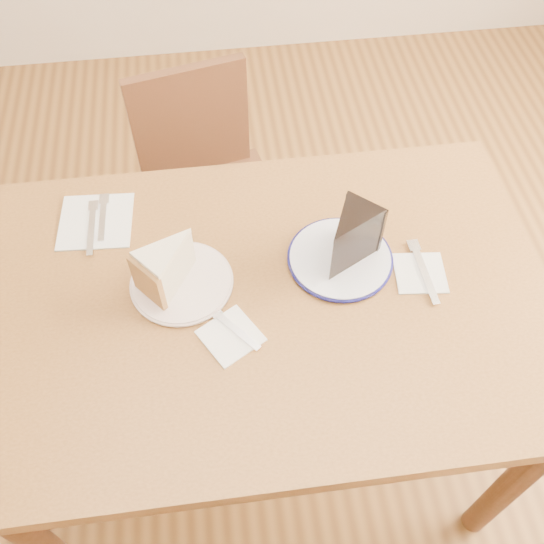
{
  "coord_description": "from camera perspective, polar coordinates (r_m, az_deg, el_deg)",
  "views": [
    {
      "loc": [
        -0.08,
        -0.7,
        1.8
      ],
      "look_at": [
        0.01,
        0.02,
        0.8
      ],
      "focal_mm": 40.0,
      "sensor_mm": 36.0,
      "label": 1
    }
  ],
  "objects": [
    {
      "name": "napkin_spare",
      "position": [
        1.44,
        -16.25,
        4.6
      ],
      "size": [
        0.17,
        0.17,
        0.0
      ],
      "primitive_type": "cube",
      "rotation": [
        0.0,
        0.0,
        -0.06
      ],
      "color": "white",
      "rests_on": "table"
    },
    {
      "name": "table",
      "position": [
        1.35,
        -0.48,
        -4.58
      ],
      "size": [
        1.2,
        0.8,
        0.75
      ],
      "color": "#533316",
      "rests_on": "ground"
    },
    {
      "name": "napkin_navy",
      "position": [
        1.33,
        13.76,
        -0.09
      ],
      "size": [
        0.12,
        0.12,
        0.0
      ],
      "primitive_type": "cube",
      "rotation": [
        0.0,
        0.0,
        -0.1
      ],
      "color": "white",
      "rests_on": "table"
    },
    {
      "name": "chocolate_cake",
      "position": [
        1.26,
        7.08,
        2.76
      ],
      "size": [
        0.15,
        0.16,
        0.12
      ],
      "primitive_type": null,
      "rotation": [
        0.0,
        0.0,
        2.4
      ],
      "color": "black",
      "rests_on": "plate_navy"
    },
    {
      "name": "knife_spare",
      "position": [
        1.43,
        -16.61,
        4.0
      ],
      "size": [
        0.02,
        0.16,
        0.0
      ],
      "primitive_type": "cube",
      "rotation": [
        0.0,
        0.0,
        -0.01
      ],
      "color": "silver",
      "rests_on": "napkin_spare"
    },
    {
      "name": "knife_navy",
      "position": [
        1.33,
        14.11,
        0.03
      ],
      "size": [
        0.02,
        0.17,
        0.0
      ],
      "primitive_type": "cube",
      "rotation": [
        0.0,
        0.0,
        0.04
      ],
      "color": "silver",
      "rests_on": "napkin_navy"
    },
    {
      "name": "fork_spare",
      "position": [
        1.44,
        -15.64,
        4.97
      ],
      "size": [
        0.02,
        0.14,
        0.0
      ],
      "primitive_type": "cube",
      "rotation": [
        0.0,
        0.0,
        -0.03
      ],
      "color": "silver",
      "rests_on": "napkin_spare"
    },
    {
      "name": "chair_far",
      "position": [
        1.86,
        -5.96,
        7.19
      ],
      "size": [
        0.49,
        0.49,
        0.82
      ],
      "rotation": [
        0.0,
        0.0,
        3.37
      ],
      "color": "#321A0F",
      "rests_on": "ground"
    },
    {
      "name": "plate_navy",
      "position": [
        1.32,
        6.42,
        1.27
      ],
      "size": [
        0.22,
        0.22,
        0.01
      ],
      "primitive_type": "cylinder",
      "color": "white",
      "rests_on": "table"
    },
    {
      "name": "plate_cream",
      "position": [
        1.29,
        -8.49,
        -0.99
      ],
      "size": [
        0.21,
        0.21,
        0.01
      ],
      "primitive_type": "cylinder",
      "color": "silver",
      "rests_on": "table"
    },
    {
      "name": "napkin_cream",
      "position": [
        1.21,
        -3.91,
        -6.01
      ],
      "size": [
        0.14,
        0.14,
        0.0
      ],
      "primitive_type": "cube",
      "rotation": [
        0.0,
        0.0,
        0.53
      ],
      "color": "white",
      "rests_on": "table"
    },
    {
      "name": "fork_cream",
      "position": [
        1.22,
        -3.63,
        -5.29
      ],
      "size": [
        0.1,
        0.12,
        0.0
      ],
      "primitive_type": "cube",
      "rotation": [
        0.0,
        0.0,
        0.69
      ],
      "color": "white",
      "rests_on": "napkin_cream"
    },
    {
      "name": "ground",
      "position": [
        1.93,
        -0.34,
        -14.67
      ],
      "size": [
        4.0,
        4.0,
        0.0
      ],
      "primitive_type": "plane",
      "color": "#492D13",
      "rests_on": "ground"
    },
    {
      "name": "carrot_cake",
      "position": [
        1.25,
        -9.4,
        0.74
      ],
      "size": [
        0.15,
        0.15,
        0.1
      ],
      "primitive_type": null,
      "rotation": [
        0.0,
        0.0,
        -0.87
      ],
      "color": "beige",
      "rests_on": "plate_cream"
    }
  ]
}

